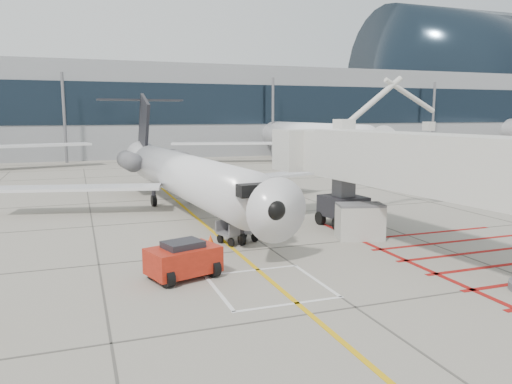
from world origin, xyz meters
name	(u,v)px	position (x,y,z in m)	size (l,w,h in m)	color
ground_plane	(305,273)	(0.00, 0.00, 0.00)	(260.00, 260.00, 0.00)	gray
regional_jet	(196,154)	(-1.72, 12.22, 4.03)	(24.41, 30.77, 8.06)	white
jet_bridge	(419,173)	(6.50, 1.35, 3.73)	(8.85, 18.67, 7.47)	silver
pushback_tug	(183,258)	(-4.86, 1.05, 0.80)	(2.73, 1.71, 1.59)	#B02111
baggage_cart	(238,231)	(-1.14, 5.62, 0.61)	(1.92, 1.21, 1.21)	#58585D
ground_power_unit	(360,221)	(5.13, 4.17, 0.94)	(2.36, 1.38, 1.87)	#BAB9B0
cone_nose	(211,239)	(-2.53, 5.73, 0.26)	(0.37, 0.37, 0.51)	#F54A0C
cone_side	(260,229)	(0.69, 7.24, 0.21)	(0.31, 0.31, 0.43)	#FF590D
terminal_building	(187,111)	(10.00, 70.00, 7.00)	(180.00, 28.00, 14.00)	gray
terminal_glass_band	(206,104)	(10.00, 55.95, 8.00)	(180.00, 0.10, 6.00)	black
terminal_dome	(462,79)	(70.00, 70.00, 14.00)	(40.00, 28.00, 28.00)	black
bg_aircraft_c	(301,118)	(21.03, 46.00, 5.97)	(35.82, 39.80, 11.94)	silver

